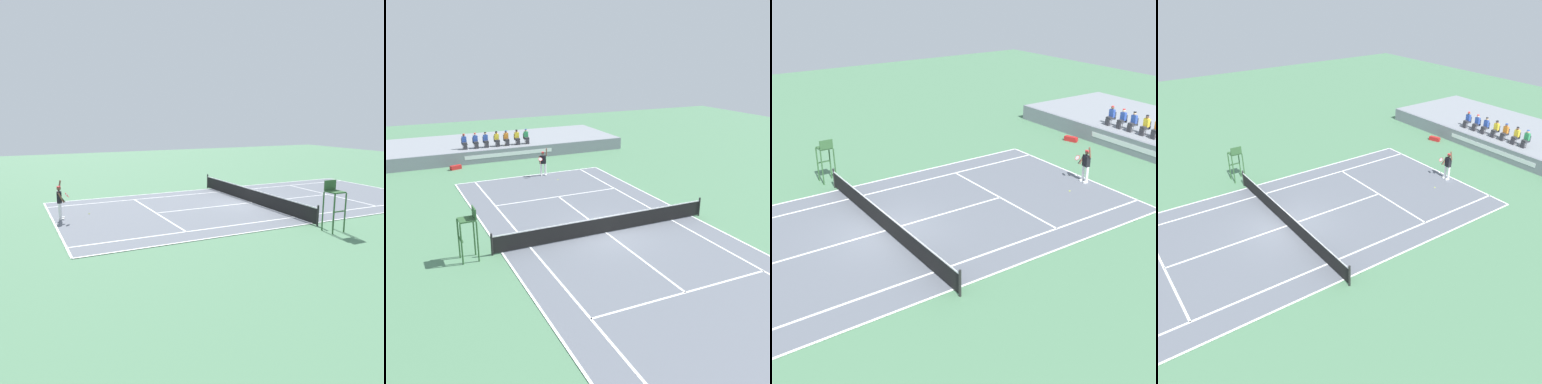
% 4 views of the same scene
% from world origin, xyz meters
% --- Properties ---
extents(ground_plane, '(80.00, 80.00, 0.00)m').
position_xyz_m(ground_plane, '(0.00, 0.00, 0.00)').
color(ground_plane, '#4C7A56').
extents(court, '(11.08, 23.88, 0.03)m').
position_xyz_m(court, '(0.00, 0.00, 0.01)').
color(court, slate).
rests_on(court, ground).
extents(net, '(11.98, 0.10, 1.07)m').
position_xyz_m(net, '(0.00, 0.00, 0.52)').
color(net, black).
rests_on(net, ground).
extents(barrier_wall, '(21.63, 0.25, 1.06)m').
position_xyz_m(barrier_wall, '(0.00, 17.15, 0.53)').
color(barrier_wall, gray).
rests_on(barrier_wall, ground).
extents(bleacher_platform, '(21.63, 8.01, 1.06)m').
position_xyz_m(bleacher_platform, '(0.00, 21.27, 0.53)').
color(bleacher_platform, gray).
rests_on(bleacher_platform, ground).
extents(spectator_seated_0, '(0.44, 0.60, 1.27)m').
position_xyz_m(spectator_seated_0, '(-3.46, 18.32, 1.67)').
color(spectator_seated_0, '#474C56').
rests_on(spectator_seated_0, bleacher_platform).
extents(spectator_seated_1, '(0.44, 0.60, 1.27)m').
position_xyz_m(spectator_seated_1, '(-2.52, 18.32, 1.67)').
color(spectator_seated_1, '#474C56').
rests_on(spectator_seated_1, bleacher_platform).
extents(spectator_seated_2, '(0.44, 0.60, 1.27)m').
position_xyz_m(spectator_seated_2, '(-1.66, 18.32, 1.67)').
color(spectator_seated_2, '#474C56').
rests_on(spectator_seated_2, bleacher_platform).
extents(spectator_seated_3, '(0.44, 0.60, 1.27)m').
position_xyz_m(spectator_seated_3, '(-0.71, 18.32, 1.67)').
color(spectator_seated_3, '#474C56').
rests_on(spectator_seated_3, bleacher_platform).
extents(spectator_seated_4, '(0.44, 0.60, 1.27)m').
position_xyz_m(spectator_seated_4, '(0.14, 18.32, 1.67)').
color(spectator_seated_4, '#474C56').
rests_on(spectator_seated_4, bleacher_platform).
extents(spectator_seated_5, '(0.44, 0.60, 1.27)m').
position_xyz_m(spectator_seated_5, '(1.09, 18.32, 1.67)').
color(spectator_seated_5, '#474C56').
rests_on(spectator_seated_5, bleacher_platform).
extents(spectator_seated_6, '(0.44, 0.60, 1.27)m').
position_xyz_m(spectator_seated_6, '(1.94, 18.32, 1.67)').
color(spectator_seated_6, '#474C56').
rests_on(spectator_seated_6, bleacher_platform).
extents(tennis_player, '(0.81, 0.62, 2.08)m').
position_xyz_m(tennis_player, '(0.89, 11.46, 0.99)').
color(tennis_player, white).
rests_on(tennis_player, ground).
extents(tennis_ball, '(0.07, 0.07, 0.07)m').
position_xyz_m(tennis_ball, '(1.41, 9.88, 0.03)').
color(tennis_ball, '#D1E533').
rests_on(tennis_ball, ground).
extents(umpire_chair, '(0.77, 0.77, 2.44)m').
position_xyz_m(umpire_chair, '(-6.91, 0.00, 1.56)').
color(umpire_chair, '#2D562D').
rests_on(umpire_chair, ground).
extents(equipment_bag, '(0.95, 0.57, 0.32)m').
position_xyz_m(equipment_bag, '(-4.70, 16.05, 0.16)').
color(equipment_bag, red).
rests_on(equipment_bag, ground).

